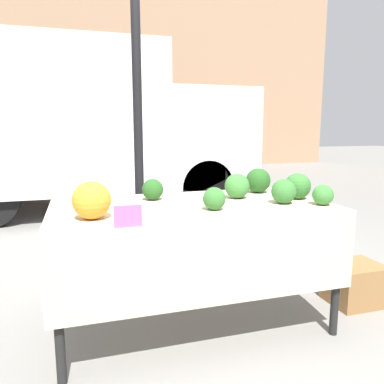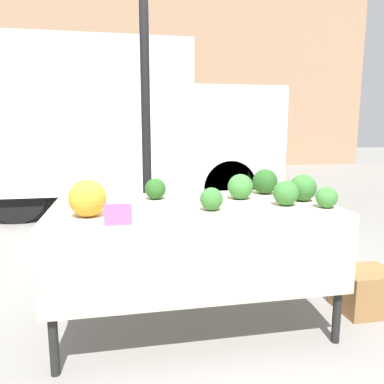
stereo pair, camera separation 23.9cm
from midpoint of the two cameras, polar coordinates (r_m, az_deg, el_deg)
ground_plane at (r=2.69m, az=-2.69°, el=-19.19°), size 40.00×40.00×0.00m
building_facade at (r=12.66m, az=-14.66°, el=17.16°), size 16.00×0.60×5.98m
tent_pole at (r=2.94m, az=-10.60°, el=10.32°), size 0.07×0.07×2.68m
parked_truck at (r=6.31m, az=-15.95°, el=9.79°), size 4.61×2.22×2.51m
market_table at (r=2.36m, az=-2.44°, el=-4.53°), size 1.76×0.93×0.82m
orange_cauliflower at (r=2.10m, az=-18.23°, el=-1.24°), size 0.21×0.21×0.21m
romanesco_head at (r=2.32m, az=-18.17°, el=-1.14°), size 0.17×0.17×0.13m
broccoli_head_0 at (r=2.46m, az=16.76°, el=-0.45°), size 0.13×0.13×0.13m
broccoli_head_1 at (r=2.63m, az=13.33°, el=0.86°), size 0.18×0.18×0.18m
broccoli_head_2 at (r=2.84m, az=7.69°, el=1.73°), size 0.19×0.19×0.19m
broccoli_head_3 at (r=2.56m, az=-8.69°, el=0.35°), size 0.14×0.14×0.14m
broccoli_head_4 at (r=2.59m, az=4.28°, el=0.90°), size 0.17×0.17×0.17m
broccoli_head_5 at (r=2.45m, az=11.11°, el=0.06°), size 0.16×0.16×0.16m
broccoli_head_6 at (r=2.22m, az=0.35°, el=-1.05°), size 0.14×0.14×0.14m
price_sign at (r=1.89m, az=-13.35°, el=-3.68°), size 0.14×0.01×0.11m
produce_crate at (r=3.08m, az=21.51°, el=-12.87°), size 0.38×0.32×0.30m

